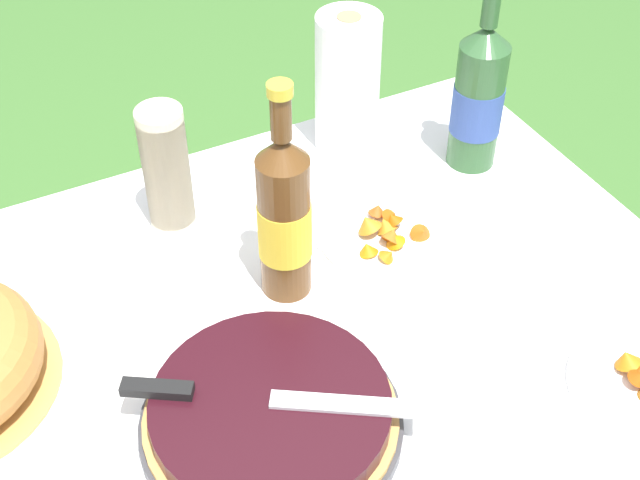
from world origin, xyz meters
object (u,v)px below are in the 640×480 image
serving_knife (246,396)px  cup_stack (166,170)px  berry_tart (271,415)px  cider_bottle_amber (284,217)px  cider_bottle_green (478,97)px  snack_plate_near (388,235)px  paper_towel_roll (347,84)px

serving_knife → cup_stack: (0.05, 0.42, 0.04)m
berry_tart → cider_bottle_amber: 0.28m
cider_bottle_amber → berry_tart: bearing=-119.7°
berry_tart → cider_bottle_amber: (0.13, 0.22, 0.11)m
berry_tart → cup_stack: cup_stack is taller
cider_bottle_green → snack_plate_near: 0.28m
berry_tart → serving_knife: bearing=147.9°
cup_stack → paper_towel_roll: 0.35m
cider_bottle_amber → serving_knife: bearing=-126.3°
snack_plate_near → cup_stack: bearing=145.9°
serving_knife → cider_bottle_green: size_ratio=0.97×
paper_towel_roll → serving_knife: bearing=-129.7°
cider_bottle_green → cider_bottle_amber: size_ratio=0.98×
cider_bottle_green → berry_tart: bearing=-146.7°
cider_bottle_amber → snack_plate_near: cider_bottle_amber is taller
cup_stack → paper_towel_roll: paper_towel_roll is taller
cider_bottle_green → snack_plate_near: (-0.23, -0.12, -0.12)m
snack_plate_near → paper_towel_roll: (0.06, 0.26, 0.11)m
cider_bottle_amber → paper_towel_roll: 0.37m
berry_tart → cup_stack: size_ratio=1.55×
snack_plate_near → paper_towel_roll: 0.29m
snack_plate_near → paper_towel_roll: bearing=75.9°
cider_bottle_green → cup_stack: bearing=171.5°
cup_stack → paper_towel_roll: (0.35, 0.07, 0.02)m
serving_knife → paper_towel_roll: bearing=82.4°
cider_bottle_green → serving_knife: bearing=-149.0°
cup_stack → cider_bottle_green: bearing=-8.5°
paper_towel_roll → berry_tart: bearing=-127.0°
paper_towel_roll → snack_plate_near: bearing=-104.1°
cup_stack → cider_bottle_green: (0.52, -0.08, 0.02)m
cider_bottle_green → paper_towel_roll: 0.22m
cider_bottle_green → paper_towel_roll: size_ratio=1.37×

